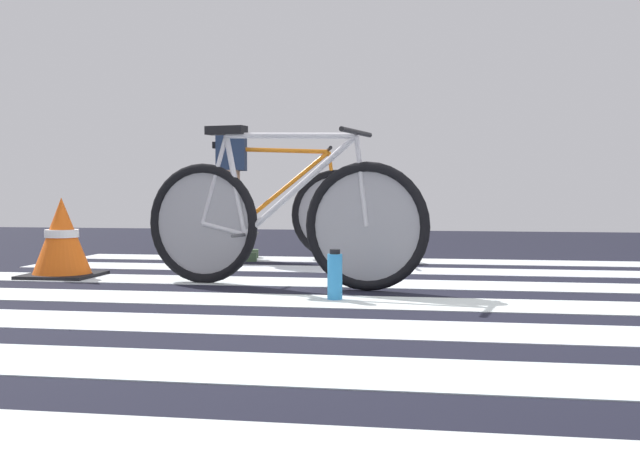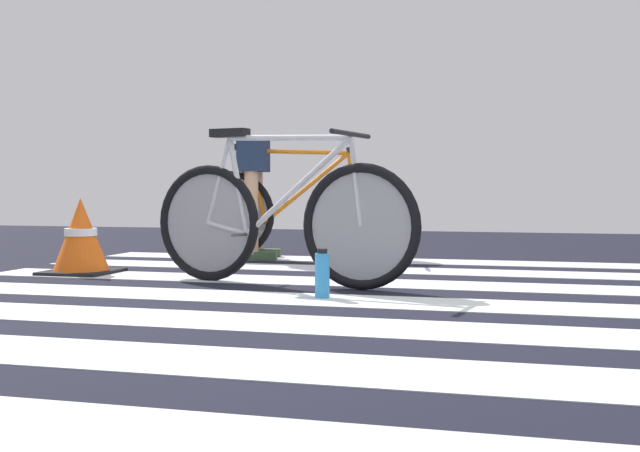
# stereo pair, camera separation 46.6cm
# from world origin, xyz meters

# --- Properties ---
(ground) EXTENTS (18.00, 14.00, 0.02)m
(ground) POSITION_xyz_m (0.00, 0.00, 0.01)
(ground) COLOR black
(crosswalk_markings) EXTENTS (5.33, 4.99, 0.00)m
(crosswalk_markings) POSITION_xyz_m (-0.06, 0.26, 0.02)
(crosswalk_markings) COLOR silver
(crosswalk_markings) RESTS_ON ground
(bicycle_1_of_2) EXTENTS (1.72, 0.55, 0.93)m
(bicycle_1_of_2) POSITION_xyz_m (-0.62, 0.79, 0.41)
(bicycle_1_of_2) COLOR black
(bicycle_1_of_2) RESTS_ON ground
(bicycle_2_of_2) EXTENTS (1.71, 0.56, 0.93)m
(bicycle_2_of_2) POSITION_xyz_m (-1.06, 2.49, 0.41)
(bicycle_2_of_2) COLOR black
(bicycle_2_of_2) RESTS_ON ground
(cyclist_2_of_2) EXTENTS (0.38, 0.45, 0.99)m
(cyclist_2_of_2) POSITION_xyz_m (-1.36, 2.43, 0.66)
(cyclist_2_of_2) COLOR tan
(cyclist_2_of_2) RESTS_ON ground
(water_bottle) EXTENTS (0.08, 0.08, 0.26)m
(water_bottle) POSITION_xyz_m (-0.24, 0.31, 0.14)
(water_bottle) COLOR #308FD4
(water_bottle) RESTS_ON ground
(traffic_cone) EXTENTS (0.45, 0.45, 0.51)m
(traffic_cone) POSITION_xyz_m (-2.11, 1.06, 0.26)
(traffic_cone) COLOR black
(traffic_cone) RESTS_ON ground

